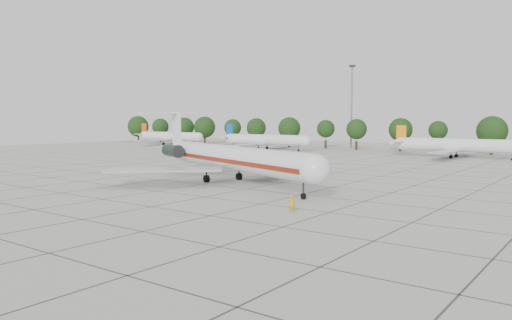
{
  "coord_description": "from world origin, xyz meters",
  "views": [
    {
      "loc": [
        38.37,
        -49.88,
        8.88
      ],
      "look_at": [
        -0.76,
        2.93,
        3.5
      ],
      "focal_mm": 35.0,
      "sensor_mm": 36.0,
      "label": 1
    }
  ],
  "objects_px": {
    "main_airliner": "(225,157)",
    "bg_airliner_b": "(265,140)",
    "bg_airliner_c": "(458,145)",
    "bg_airliner_a": "(170,136)",
    "ground_crew": "(292,204)",
    "floodlight_mast": "(352,102)"
  },
  "relations": [
    {
      "from": "bg_airliner_c",
      "to": "main_airliner",
      "type": "bearing_deg",
      "value": -103.04
    },
    {
      "from": "main_airliner",
      "to": "floodlight_mast",
      "type": "distance_m",
      "value": 91.22
    },
    {
      "from": "bg_airliner_b",
      "to": "floodlight_mast",
      "type": "xyz_separation_m",
      "value": [
        15.61,
        24.17,
        11.37
      ]
    },
    {
      "from": "floodlight_mast",
      "to": "bg_airliner_b",
      "type": "bearing_deg",
      "value": -122.85
    },
    {
      "from": "bg_airliner_a",
      "to": "bg_airliner_c",
      "type": "bearing_deg",
      "value": -1.8
    },
    {
      "from": "bg_airliner_c",
      "to": "floodlight_mast",
      "type": "distance_m",
      "value": 45.62
    },
    {
      "from": "ground_crew",
      "to": "bg_airliner_a",
      "type": "height_order",
      "value": "bg_airliner_a"
    },
    {
      "from": "main_airliner",
      "to": "ground_crew",
      "type": "distance_m",
      "value": 25.31
    },
    {
      "from": "main_airliner",
      "to": "ground_crew",
      "type": "height_order",
      "value": "main_airliner"
    },
    {
      "from": "bg_airliner_a",
      "to": "ground_crew",
      "type": "bearing_deg",
      "value": -38.69
    },
    {
      "from": "bg_airliner_a",
      "to": "bg_airliner_b",
      "type": "distance_m",
      "value": 44.1
    },
    {
      "from": "main_airliner",
      "to": "bg_airliner_b",
      "type": "distance_m",
      "value": 74.2
    },
    {
      "from": "bg_airliner_a",
      "to": "bg_airliner_c",
      "type": "distance_m",
      "value": 97.26
    },
    {
      "from": "ground_crew",
      "to": "floodlight_mast",
      "type": "distance_m",
      "value": 111.84
    },
    {
      "from": "main_airliner",
      "to": "bg_airliner_a",
      "type": "xyz_separation_m",
      "value": [
        -82.24,
        67.72,
        -0.67
      ]
    },
    {
      "from": "ground_crew",
      "to": "floodlight_mast",
      "type": "height_order",
      "value": "floodlight_mast"
    },
    {
      "from": "ground_crew",
      "to": "bg_airliner_c",
      "type": "height_order",
      "value": "bg_airliner_c"
    },
    {
      "from": "bg_airliner_a",
      "to": "bg_airliner_c",
      "type": "relative_size",
      "value": 1.0
    },
    {
      "from": "ground_crew",
      "to": "bg_airliner_b",
      "type": "distance_m",
      "value": 97.8
    },
    {
      "from": "main_airliner",
      "to": "bg_airliner_b",
      "type": "height_order",
      "value": "main_airliner"
    },
    {
      "from": "main_airliner",
      "to": "floodlight_mast",
      "type": "xyz_separation_m",
      "value": [
        -22.73,
        87.69,
        10.7
      ]
    },
    {
      "from": "bg_airliner_c",
      "to": "floodlight_mast",
      "type": "height_order",
      "value": "floodlight_mast"
    }
  ]
}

